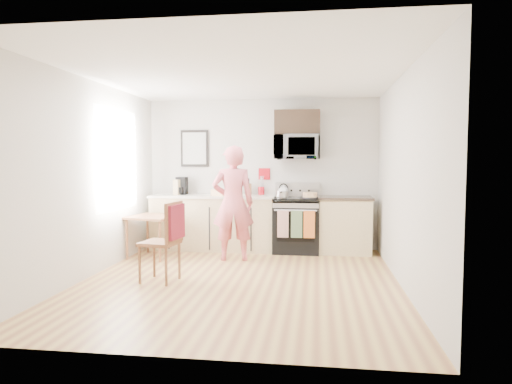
# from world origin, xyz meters

# --- Properties ---
(floor) EXTENTS (4.60, 4.60, 0.00)m
(floor) POSITION_xyz_m (0.00, 0.00, 0.00)
(floor) COLOR #965F3A
(floor) RESTS_ON ground
(back_wall) EXTENTS (4.00, 0.04, 2.60)m
(back_wall) POSITION_xyz_m (0.00, 2.30, 1.30)
(back_wall) COLOR beige
(back_wall) RESTS_ON floor
(front_wall) EXTENTS (4.00, 0.04, 2.60)m
(front_wall) POSITION_xyz_m (0.00, -2.30, 1.30)
(front_wall) COLOR beige
(front_wall) RESTS_ON floor
(left_wall) EXTENTS (0.04, 4.60, 2.60)m
(left_wall) POSITION_xyz_m (-2.00, 0.00, 1.30)
(left_wall) COLOR beige
(left_wall) RESTS_ON floor
(right_wall) EXTENTS (0.04, 4.60, 2.60)m
(right_wall) POSITION_xyz_m (2.00, 0.00, 1.30)
(right_wall) COLOR beige
(right_wall) RESTS_ON floor
(ceiling) EXTENTS (4.00, 4.60, 0.04)m
(ceiling) POSITION_xyz_m (0.00, 0.00, 2.60)
(ceiling) COLOR white
(ceiling) RESTS_ON back_wall
(window) EXTENTS (0.06, 1.40, 1.50)m
(window) POSITION_xyz_m (-1.96, 0.80, 1.55)
(window) COLOR white
(window) RESTS_ON left_wall
(cabinet_left) EXTENTS (2.10, 0.60, 0.90)m
(cabinet_left) POSITION_xyz_m (-0.80, 2.00, 0.45)
(cabinet_left) COLOR tan
(cabinet_left) RESTS_ON floor
(countertop_left) EXTENTS (2.14, 0.64, 0.04)m
(countertop_left) POSITION_xyz_m (-0.80, 2.00, 0.92)
(countertop_left) COLOR beige
(countertop_left) RESTS_ON cabinet_left
(cabinet_right) EXTENTS (0.84, 0.60, 0.90)m
(cabinet_right) POSITION_xyz_m (1.43, 2.00, 0.45)
(cabinet_right) COLOR tan
(cabinet_right) RESTS_ON floor
(countertop_right) EXTENTS (0.88, 0.64, 0.04)m
(countertop_right) POSITION_xyz_m (1.43, 2.00, 0.92)
(countertop_right) COLOR black
(countertop_right) RESTS_ON cabinet_right
(range) EXTENTS (0.76, 0.70, 1.16)m
(range) POSITION_xyz_m (0.63, 1.98, 0.44)
(range) COLOR black
(range) RESTS_ON floor
(microwave) EXTENTS (0.76, 0.51, 0.42)m
(microwave) POSITION_xyz_m (0.63, 2.08, 1.76)
(microwave) COLOR #B3B3B8
(microwave) RESTS_ON back_wall
(upper_cabinet) EXTENTS (0.76, 0.35, 0.40)m
(upper_cabinet) POSITION_xyz_m (0.63, 2.12, 2.18)
(upper_cabinet) COLOR black
(upper_cabinet) RESTS_ON back_wall
(wall_art) EXTENTS (0.50, 0.04, 0.65)m
(wall_art) POSITION_xyz_m (-1.20, 2.28, 1.75)
(wall_art) COLOR black
(wall_art) RESTS_ON back_wall
(wall_trivet) EXTENTS (0.20, 0.02, 0.20)m
(wall_trivet) POSITION_xyz_m (0.05, 2.28, 1.30)
(wall_trivet) COLOR #AC0E19
(wall_trivet) RESTS_ON back_wall
(person) EXTENTS (0.71, 0.54, 1.76)m
(person) POSITION_xyz_m (-0.31, 1.22, 0.88)
(person) COLOR #C2354C
(person) RESTS_ON floor
(dining_table) EXTENTS (0.73, 0.73, 0.66)m
(dining_table) POSITION_xyz_m (-1.60, 1.24, 0.59)
(dining_table) COLOR brown
(dining_table) RESTS_ON floor
(chair) EXTENTS (0.53, 0.49, 1.02)m
(chair) POSITION_xyz_m (-0.86, -0.17, 0.66)
(chair) COLOR brown
(chair) RESTS_ON floor
(knife_block) EXTENTS (0.13, 0.15, 0.20)m
(knife_block) POSITION_xyz_m (-0.22, 2.16, 1.04)
(knife_block) COLOR brown
(knife_block) RESTS_ON countertop_left
(utensil_crock) EXTENTS (0.11, 0.11, 0.33)m
(utensil_crock) POSITION_xyz_m (0.00, 2.22, 1.07)
(utensil_crock) COLOR #AC0E19
(utensil_crock) RESTS_ON countertop_left
(fruit_bowl) EXTENTS (0.28, 0.28, 0.11)m
(fruit_bowl) POSITION_xyz_m (-0.53, 2.08, 0.98)
(fruit_bowl) COLOR silver
(fruit_bowl) RESTS_ON countertop_left
(milk_carton) EXTENTS (0.13, 0.13, 0.26)m
(milk_carton) POSITION_xyz_m (-1.44, 1.99, 1.07)
(milk_carton) COLOR #D5B180
(milk_carton) RESTS_ON countertop_left
(coffee_maker) EXTENTS (0.18, 0.26, 0.31)m
(coffee_maker) POSITION_xyz_m (-1.39, 2.09, 1.08)
(coffee_maker) COLOR black
(coffee_maker) RESTS_ON countertop_left
(bread_bag) EXTENTS (0.32, 0.24, 0.11)m
(bread_bag) POSITION_xyz_m (-0.65, 1.86, 0.99)
(bread_bag) COLOR tan
(bread_bag) RESTS_ON countertop_left
(cake) EXTENTS (0.28, 0.28, 0.09)m
(cake) POSITION_xyz_m (0.86, 1.79, 0.97)
(cake) COLOR black
(cake) RESTS_ON range
(kettle) EXTENTS (0.18, 0.18, 0.22)m
(kettle) POSITION_xyz_m (0.41, 2.06, 1.02)
(kettle) COLOR silver
(kettle) RESTS_ON range
(pot) EXTENTS (0.21, 0.36, 0.11)m
(pot) POSITION_xyz_m (0.39, 1.89, 0.98)
(pot) COLOR #B3B3B8
(pot) RESTS_ON range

